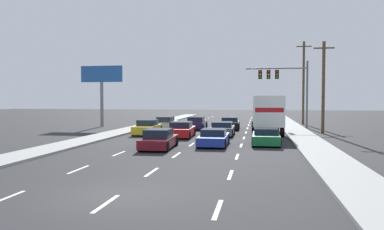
% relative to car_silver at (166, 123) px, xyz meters
% --- Properties ---
extents(ground_plane, '(140.00, 140.00, 0.00)m').
position_rel_car_silver_xyz_m(ground_plane, '(5.19, -2.63, -0.57)').
color(ground_plane, '#2B2B2D').
extents(sidewalk_right, '(2.38, 80.00, 0.14)m').
position_rel_car_silver_xyz_m(sidewalk_right, '(13.33, -7.63, -0.50)').
color(sidewalk_right, '#9E9E99').
rests_on(sidewalk_right, ground_plane).
extents(sidewalk_left, '(2.38, 80.00, 0.14)m').
position_rel_car_silver_xyz_m(sidewalk_left, '(-2.95, -7.63, -0.50)').
color(sidewalk_left, '#9E9E99').
rests_on(sidewalk_left, ground_plane).
extents(lane_markings, '(6.94, 62.00, 0.01)m').
position_rel_car_silver_xyz_m(lane_markings, '(5.19, -3.57, -0.57)').
color(lane_markings, silver).
rests_on(lane_markings, ground_plane).
extents(car_silver, '(1.87, 4.35, 1.26)m').
position_rel_car_silver_xyz_m(car_silver, '(0.00, 0.00, 0.00)').
color(car_silver, '#B7BABF').
rests_on(car_silver, ground_plane).
extents(car_yellow, '(1.96, 4.50, 1.31)m').
position_rel_car_silver_xyz_m(car_yellow, '(0.02, -6.94, 0.02)').
color(car_yellow, yellow).
rests_on(car_yellow, ground_plane).
extents(car_navy, '(1.90, 4.20, 1.30)m').
position_rel_car_silver_xyz_m(car_navy, '(3.41, -0.61, 0.02)').
color(car_navy, '#141E4C').
rests_on(car_navy, ground_plane).
extents(car_red, '(2.09, 4.34, 1.28)m').
position_rel_car_silver_xyz_m(car_red, '(3.48, -8.82, 0.01)').
color(car_red, red).
rests_on(car_red, ground_plane).
extents(car_maroon, '(2.01, 4.41, 1.25)m').
position_rel_car_silver_xyz_m(car_maroon, '(3.48, -15.99, -0.01)').
color(car_maroon, maroon).
rests_on(car_maroon, ground_plane).
extents(car_black, '(2.04, 4.47, 1.25)m').
position_rel_car_silver_xyz_m(car_black, '(6.83, 0.08, 0.01)').
color(car_black, black).
rests_on(car_black, ground_plane).
extents(car_gray, '(2.00, 4.19, 1.19)m').
position_rel_car_silver_xyz_m(car_gray, '(6.69, -6.82, -0.01)').
color(car_gray, slate).
rests_on(car_gray, ground_plane).
extents(car_blue, '(1.93, 4.34, 1.13)m').
position_rel_car_silver_xyz_m(car_blue, '(6.75, -13.85, -0.05)').
color(car_blue, '#1E389E').
rests_on(car_blue, ground_plane).
extents(box_truck, '(2.77, 9.14, 3.40)m').
position_rel_car_silver_xyz_m(box_truck, '(10.46, -5.22, 1.42)').
color(box_truck, white).
rests_on(box_truck, ground_plane).
extents(car_green, '(1.91, 4.24, 1.14)m').
position_rel_car_silver_xyz_m(car_green, '(10.25, -12.72, -0.04)').
color(car_green, '#196B38').
rests_on(car_green, ground_plane).
extents(traffic_signal_mast, '(6.61, 0.69, 7.22)m').
position_rel_car_silver_xyz_m(traffic_signal_mast, '(11.92, 2.78, 4.73)').
color(traffic_signal_mast, '#595B56').
rests_on(traffic_signal_mast, ground_plane).
extents(utility_pole_mid, '(1.80, 0.28, 8.33)m').
position_rel_car_silver_xyz_m(utility_pole_mid, '(15.51, -3.44, 3.73)').
color(utility_pole_mid, brown).
rests_on(utility_pole_mid, ground_plane).
extents(utility_pole_far, '(1.80, 0.28, 10.15)m').
position_rel_car_silver_xyz_m(utility_pole_far, '(15.16, 8.92, 4.64)').
color(utility_pole_far, brown).
rests_on(utility_pole_far, ground_plane).
extents(roadside_billboard, '(4.88, 0.36, 6.88)m').
position_rel_car_silver_xyz_m(roadside_billboard, '(-7.77, 1.18, 4.47)').
color(roadside_billboard, slate).
rests_on(roadside_billboard, ground_plane).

